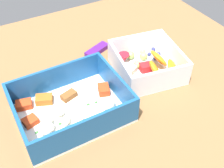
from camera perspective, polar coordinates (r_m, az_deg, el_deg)
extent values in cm
cube|color=brown|center=(63.18, 1.42, -1.52)|extent=(80.00, 80.00, 2.00)
cube|color=white|center=(57.66, -8.20, -5.74)|extent=(21.32, 16.65, 0.60)
cube|color=#19518C|center=(54.17, -18.69, -7.26)|extent=(0.61, 16.64, 5.79)
cube|color=#19518C|center=(58.34, 0.84, 0.00)|extent=(0.61, 16.64, 5.79)
cube|color=#19518C|center=(60.99, -11.45, 1.24)|extent=(20.11, 0.61, 5.79)
cube|color=#19518C|center=(50.33, -4.94, -9.34)|extent=(20.11, 0.61, 5.79)
ellipsoid|color=beige|center=(52.31, -12.55, -11.72)|extent=(2.48, 2.55, 1.05)
ellipsoid|color=beige|center=(54.88, -9.44, -7.37)|extent=(2.72, 3.00, 1.24)
ellipsoid|color=beige|center=(56.73, -0.63, -4.17)|extent=(3.50, 2.93, 1.49)
ellipsoid|color=beige|center=(54.00, -13.08, -8.94)|extent=(3.50, 2.93, 1.50)
ellipsoid|color=beige|center=(56.60, -10.77, -5.60)|extent=(2.41, 2.88, 1.23)
ellipsoid|color=beige|center=(55.72, -12.95, -7.02)|extent=(2.02, 2.71, 1.27)
ellipsoid|color=beige|center=(54.85, -6.70, -7.19)|extent=(1.84, 2.37, 1.07)
cube|color=brown|center=(59.80, -8.81, -2.34)|extent=(3.65, 2.67, 1.23)
cube|color=red|center=(56.65, -16.34, -7.30)|extent=(3.15, 2.86, 1.19)
cube|color=#AD5B1E|center=(59.83, -13.69, -3.06)|extent=(4.06, 3.49, 1.47)
cube|color=red|center=(59.90, -1.51, -1.39)|extent=(3.15, 3.59, 1.57)
cube|color=red|center=(59.93, -17.54, -4.03)|extent=(3.62, 2.95, 1.39)
cube|color=#387A33|center=(55.84, -7.07, -7.08)|extent=(0.60, 0.40, 0.20)
cube|color=#387A33|center=(53.09, -13.42, -11.97)|extent=(0.60, 0.40, 0.20)
cube|color=#387A33|center=(58.51, -3.29, -3.76)|extent=(0.60, 0.40, 0.20)
cube|color=#387A33|center=(55.56, -10.52, -7.97)|extent=(0.60, 0.40, 0.20)
cube|color=#387A33|center=(55.20, -15.11, -9.51)|extent=(0.60, 0.40, 0.20)
cube|color=#387A33|center=(58.20, -4.89, -4.20)|extent=(0.60, 0.40, 0.20)
cube|color=white|center=(67.16, 7.01, 2.79)|extent=(16.65, 17.16, 0.60)
cube|color=white|center=(63.05, 1.57, 3.54)|extent=(3.14, 14.82, 5.29)
cube|color=white|center=(68.22, 12.47, 5.88)|extent=(3.14, 14.82, 5.29)
cube|color=white|center=(70.51, 4.77, 8.17)|extent=(13.02, 2.83, 5.29)
cube|color=white|center=(60.55, 10.05, 0.81)|extent=(13.02, 2.83, 5.29)
ellipsoid|color=orange|center=(66.68, 9.54, 5.22)|extent=(4.84, 5.48, 4.80)
ellipsoid|color=orange|center=(64.40, 12.32, 3.09)|extent=(5.74, 5.92, 4.58)
ellipsoid|color=orange|center=(63.11, 8.82, 2.87)|extent=(4.97, 5.72, 4.87)
cube|color=#F4EACC|center=(62.96, 5.68, 1.03)|extent=(2.91, 3.24, 1.60)
cube|color=red|center=(66.11, 6.99, 3.39)|extent=(3.43, 2.86, 1.80)
cube|color=#F4EACC|center=(64.86, 3.64, 2.76)|extent=(3.67, 3.30, 1.80)
sphere|color=#9ECC60|center=(69.31, 6.44, 5.64)|extent=(1.95, 1.95, 1.95)
sphere|color=#9ECC60|center=(71.07, 6.30, 6.50)|extent=(1.52, 1.52, 1.52)
sphere|color=#9ECC60|center=(66.65, 5.15, 3.98)|extent=(1.87, 1.87, 1.87)
sphere|color=#9ECC60|center=(69.36, 3.83, 5.89)|extent=(1.98, 1.98, 1.98)
cone|color=red|center=(68.28, 2.48, 5.36)|extent=(2.68, 2.68, 2.15)
sphere|color=navy|center=(71.26, 9.49, 6.07)|extent=(1.17, 1.17, 1.17)
sphere|color=navy|center=(70.99, 7.61, 6.06)|extent=(1.00, 1.00, 1.00)
sphere|color=navy|center=(72.58, 8.47, 6.95)|extent=(1.15, 1.15, 1.15)
sphere|color=navy|center=(69.80, 8.86, 5.27)|extent=(1.17, 1.17, 1.17)
cube|color=#51197A|center=(72.75, -3.06, 6.94)|extent=(7.40, 4.75, 1.20)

